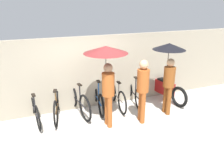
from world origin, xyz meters
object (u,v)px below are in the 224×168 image
at_px(pedestrian_leading, 107,63).
at_px(parked_bicycle_1, 57,105).
at_px(parked_bicycle_2, 78,101).
at_px(parked_bicycle_4, 117,96).
at_px(pedestrian_center, 143,87).
at_px(parked_bicycle_5, 133,92).
at_px(motorcycle, 164,88).
at_px(pedestrian_trailing, 169,61).
at_px(parked_bicycle_0, 34,109).
at_px(parked_bicycle_3, 98,98).

bearing_deg(pedestrian_leading, parked_bicycle_1, 141.89).
xyz_separation_m(parked_bicycle_1, parked_bicycle_2, (0.61, 0.04, 0.02)).
xyz_separation_m(parked_bicycle_4, pedestrian_center, (0.29, -1.08, 0.67)).
bearing_deg(parked_bicycle_5, pedestrian_leading, 133.39).
height_order(parked_bicycle_2, motorcycle, parked_bicycle_2).
height_order(parked_bicycle_5, motorcycle, parked_bicycle_5).
bearing_deg(parked_bicycle_5, motorcycle, -88.51).
bearing_deg(parked_bicycle_2, pedestrian_trailing, -118.32).
height_order(parked_bicycle_2, pedestrian_center, pedestrian_center).
bearing_deg(motorcycle, pedestrian_leading, 101.24).
distance_m(parked_bicycle_4, pedestrian_leading, 1.72).
xyz_separation_m(parked_bicycle_1, motorcycle, (3.56, -0.02, 0.00)).
bearing_deg(parked_bicycle_0, pedestrian_leading, -121.83).
relative_size(parked_bicycle_5, pedestrian_trailing, 0.82).
height_order(parked_bicycle_2, parked_bicycle_3, parked_bicycle_2).
bearing_deg(parked_bicycle_3, parked_bicycle_0, 98.17).
bearing_deg(parked_bicycle_4, parked_bicycle_3, 88.12).
height_order(parked_bicycle_0, parked_bicycle_1, parked_bicycle_0).
distance_m(pedestrian_leading, pedestrian_center, 1.17).
xyz_separation_m(parked_bicycle_1, parked_bicycle_3, (1.22, 0.08, -0.01)).
height_order(parked_bicycle_5, pedestrian_leading, pedestrian_leading).
height_order(parked_bicycle_1, motorcycle, parked_bicycle_1).
height_order(parked_bicycle_1, pedestrian_center, pedestrian_center).
xyz_separation_m(parked_bicycle_2, motorcycle, (2.95, -0.05, -0.02)).
bearing_deg(motorcycle, parked_bicycle_2, 80.80).
xyz_separation_m(parked_bicycle_4, pedestrian_leading, (-0.64, -0.86, 1.34)).
xyz_separation_m(parked_bicycle_0, pedestrian_center, (2.74, -1.09, 0.67)).
relative_size(parked_bicycle_0, parked_bicycle_1, 1.01).
xyz_separation_m(parked_bicycle_5, pedestrian_center, (-0.32, -1.15, 0.67)).
bearing_deg(parked_bicycle_3, parked_bicycle_1, 100.12).
height_order(parked_bicycle_0, parked_bicycle_5, parked_bicycle_5).
xyz_separation_m(parked_bicycle_2, pedestrian_leading, (0.59, -0.89, 1.31)).
bearing_deg(pedestrian_center, pedestrian_leading, 174.70).
relative_size(parked_bicycle_2, pedestrian_trailing, 0.87).
distance_m(parked_bicycle_5, pedestrian_center, 1.37).
bearing_deg(pedestrian_center, parked_bicycle_2, 151.81).
distance_m(parked_bicycle_0, pedestrian_center, 3.03).
distance_m(parked_bicycle_1, pedestrian_trailing, 3.39).
bearing_deg(pedestrian_trailing, parked_bicycle_3, 155.27).
xyz_separation_m(pedestrian_leading, motorcycle, (2.36, 0.83, -1.33)).
bearing_deg(motorcycle, parked_bicycle_1, 81.59).
xyz_separation_m(parked_bicycle_1, parked_bicycle_5, (2.45, 0.08, -0.02)).
distance_m(parked_bicycle_1, parked_bicycle_5, 2.45).
relative_size(pedestrian_center, motorcycle, 0.86).
distance_m(parked_bicycle_3, parked_bicycle_4, 0.62).
bearing_deg(parked_bicycle_3, pedestrian_leading, -175.18).
height_order(parked_bicycle_3, motorcycle, parked_bicycle_3).
bearing_deg(parked_bicycle_3, parked_bicycle_5, -83.03).
distance_m(pedestrian_center, pedestrian_trailing, 1.10).
bearing_deg(parked_bicycle_1, parked_bicycle_2, -74.00).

